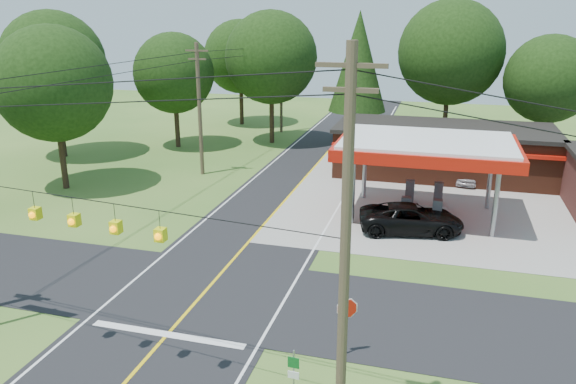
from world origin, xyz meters
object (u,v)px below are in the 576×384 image
(gas_canopy, at_px, (427,149))
(octagonal_stop_sign, at_px, (347,313))
(suv_car, at_px, (411,219))
(sedan_car, at_px, (469,175))

(gas_canopy, xyz_separation_m, octagonal_stop_sign, (-2.00, -16.01, -2.53))
(suv_car, bearing_deg, sedan_car, -28.59)
(gas_canopy, xyz_separation_m, suv_car, (-0.50, -3.00, -3.45))
(suv_car, height_order, octagonal_stop_sign, octagonal_stop_sign)
(gas_canopy, distance_m, suv_car, 4.60)
(sedan_car, relative_size, octagonal_stop_sign, 1.56)
(octagonal_stop_sign, bearing_deg, gas_canopy, 82.88)
(sedan_car, bearing_deg, gas_canopy, -100.62)
(gas_canopy, xyz_separation_m, sedan_car, (3.00, 8.00, -3.65))
(sedan_car, distance_m, octagonal_stop_sign, 24.55)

